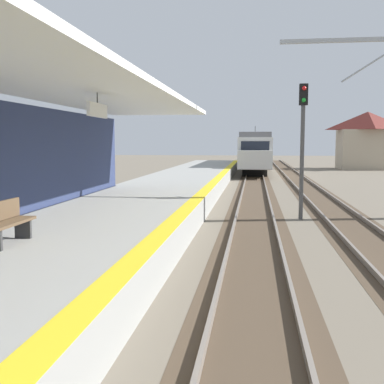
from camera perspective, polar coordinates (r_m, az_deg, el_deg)
station_platform at (r=15.75m, az=-8.59°, el=-3.28°), size 5.00×80.00×0.91m
track_pair_nearest_platform at (r=19.15m, az=7.63°, el=-2.82°), size 2.34×120.00×0.16m
track_pair_middle at (r=19.46m, az=17.71°, el=-2.92°), size 2.34×120.00×0.16m
approaching_train at (r=47.71m, az=7.68°, el=5.03°), size 2.93×19.60×4.76m
rail_signal_post at (r=18.56m, az=13.31°, el=6.53°), size 0.32×0.34×5.20m
platform_bench at (r=10.36m, az=-21.81°, el=-3.34°), size 0.45×1.60×0.88m
distant_trackside_house at (r=56.22m, az=20.53°, el=6.03°), size 6.60×5.28×6.40m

